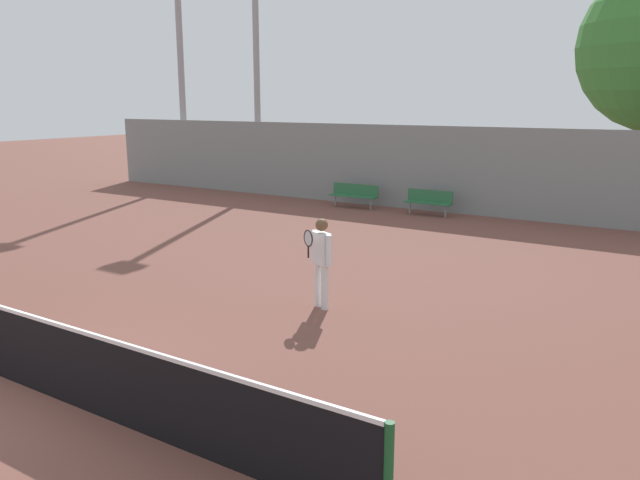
{
  "coord_description": "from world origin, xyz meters",
  "views": [
    {
      "loc": [
        7.52,
        -4.45,
        3.78
      ],
      "look_at": [
        0.8,
        6.12,
        0.97
      ],
      "focal_mm": 35.0,
      "sensor_mm": 36.0,
      "label": 1
    }
  ],
  "objects_px": {
    "bench_courtside_far": "(429,200)",
    "light_pole_far_right": "(180,46)",
    "bench_adjacent_court": "(354,193)",
    "tennis_net": "(24,349)",
    "light_pole_center_back": "(256,46)",
    "tennis_player": "(321,257)"
  },
  "relations": [
    {
      "from": "bench_courtside_far",
      "to": "light_pole_far_right",
      "type": "distance_m",
      "value": 14.02
    },
    {
      "from": "bench_adjacent_court",
      "to": "light_pole_far_right",
      "type": "bearing_deg",
      "value": 170.83
    },
    {
      "from": "tennis_net",
      "to": "bench_courtside_far",
      "type": "distance_m",
      "value": 15.03
    },
    {
      "from": "tennis_net",
      "to": "light_pole_center_back",
      "type": "relative_size",
      "value": 1.07
    },
    {
      "from": "tennis_player",
      "to": "light_pole_center_back",
      "type": "height_order",
      "value": "light_pole_center_back"
    },
    {
      "from": "bench_adjacent_court",
      "to": "light_pole_center_back",
      "type": "distance_m",
      "value": 7.59
    },
    {
      "from": "bench_courtside_far",
      "to": "light_pole_center_back",
      "type": "xyz_separation_m",
      "value": [
        -8.1,
        1.14,
        5.4
      ]
    },
    {
      "from": "bench_courtside_far",
      "to": "tennis_player",
      "type": "bearing_deg",
      "value": -78.18
    },
    {
      "from": "light_pole_center_back",
      "to": "bench_adjacent_court",
      "type": "bearing_deg",
      "value": -12.29
    },
    {
      "from": "tennis_net",
      "to": "bench_adjacent_court",
      "type": "relative_size",
      "value": 5.96
    },
    {
      "from": "light_pole_far_right",
      "to": "tennis_player",
      "type": "bearing_deg",
      "value": -38.22
    },
    {
      "from": "tennis_net",
      "to": "bench_adjacent_court",
      "type": "bearing_deg",
      "value": 102.76
    },
    {
      "from": "tennis_net",
      "to": "tennis_player",
      "type": "bearing_deg",
      "value": 72.02
    },
    {
      "from": "tennis_player",
      "to": "bench_adjacent_court",
      "type": "height_order",
      "value": "tennis_player"
    },
    {
      "from": "tennis_net",
      "to": "tennis_player",
      "type": "xyz_separation_m",
      "value": [
        1.59,
        4.91,
        0.43
      ]
    },
    {
      "from": "bench_adjacent_court",
      "to": "light_pole_far_right",
      "type": "height_order",
      "value": "light_pole_far_right"
    },
    {
      "from": "bench_courtside_far",
      "to": "light_pole_center_back",
      "type": "height_order",
      "value": "light_pole_center_back"
    },
    {
      "from": "tennis_player",
      "to": "bench_adjacent_court",
      "type": "xyz_separation_m",
      "value": [
        -5.0,
        10.11,
        -0.46
      ]
    },
    {
      "from": "tennis_net",
      "to": "light_pole_far_right",
      "type": "xyz_separation_m",
      "value": [
        -13.26,
        16.61,
        5.59
      ]
    },
    {
      "from": "bench_adjacent_court",
      "to": "tennis_player",
      "type": "bearing_deg",
      "value": -63.7
    },
    {
      "from": "light_pole_far_right",
      "to": "bench_courtside_far",
      "type": "bearing_deg",
      "value": -7.12
    },
    {
      "from": "light_pole_far_right",
      "to": "light_pole_center_back",
      "type": "height_order",
      "value": "light_pole_far_right"
    }
  ]
}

